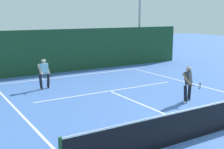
{
  "coord_description": "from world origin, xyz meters",
  "views": [
    {
      "loc": [
        -7.66,
        -6.17,
        3.86
      ],
      "look_at": [
        -0.23,
        5.93,
        1.0
      ],
      "focal_mm": 47.71,
      "sensor_mm": 36.0,
      "label": 1
    }
  ],
  "objects_px": {
    "player_near": "(188,82)",
    "light_pole": "(140,5)",
    "tennis_ball": "(102,83)",
    "player_far": "(44,73)"
  },
  "relations": [
    {
      "from": "player_far",
      "to": "light_pole",
      "type": "bearing_deg",
      "value": -164.02
    },
    {
      "from": "player_near",
      "to": "light_pole",
      "type": "distance_m",
      "value": 13.04
    },
    {
      "from": "light_pole",
      "to": "player_far",
      "type": "bearing_deg",
      "value": -151.83
    },
    {
      "from": "tennis_ball",
      "to": "light_pole",
      "type": "bearing_deg",
      "value": 40.27
    },
    {
      "from": "player_near",
      "to": "tennis_ball",
      "type": "distance_m",
      "value": 5.45
    },
    {
      "from": "light_pole",
      "to": "player_near",
      "type": "bearing_deg",
      "value": -116.49
    },
    {
      "from": "player_near",
      "to": "light_pole",
      "type": "bearing_deg",
      "value": -144.99
    },
    {
      "from": "player_near",
      "to": "tennis_ball",
      "type": "xyz_separation_m",
      "value": [
        -1.53,
        5.16,
        -0.86
      ]
    },
    {
      "from": "tennis_ball",
      "to": "player_far",
      "type": "bearing_deg",
      "value": 170.93
    },
    {
      "from": "tennis_ball",
      "to": "light_pole",
      "type": "height_order",
      "value": "light_pole"
    }
  ]
}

